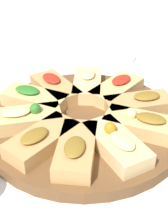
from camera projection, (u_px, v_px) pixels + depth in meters
ground_plane at (84, 127)px, 0.66m from camera, size 3.00×3.00×0.00m
serving_board at (84, 123)px, 0.65m from camera, size 0.41×0.41×0.02m
focaccia_slice_0 at (76, 149)px, 0.54m from camera, size 0.15×0.14×0.04m
focaccia_slice_1 at (116, 143)px, 0.55m from camera, size 0.14×0.08×0.05m
focaccia_slice_2 at (141, 124)px, 0.60m from camera, size 0.15×0.13×0.05m
focaccia_slice_3 at (139, 104)px, 0.66m from camera, size 0.11×0.15×0.04m
focaccia_slice_4 at (117, 89)px, 0.71m from camera, size 0.10×0.15×0.04m
focaccia_slice_5 at (87, 84)px, 0.74m from camera, size 0.15×0.14×0.04m
focaccia_slice_6 at (56, 88)px, 0.72m from camera, size 0.14×0.07×0.04m
focaccia_slice_7 at (34, 99)px, 0.68m from camera, size 0.15×0.13×0.04m
focaccia_slice_8 at (25, 118)px, 0.61m from camera, size 0.11×0.15×0.05m
focaccia_slice_9 at (42, 140)px, 0.56m from camera, size 0.10×0.15×0.04m
plate_left at (162, 66)px, 0.90m from camera, size 0.19×0.19×0.02m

